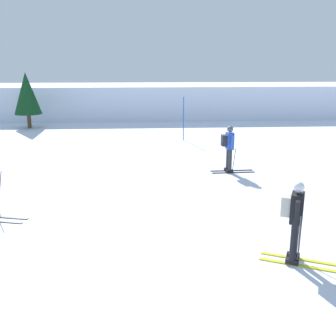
{
  "coord_description": "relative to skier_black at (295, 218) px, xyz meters",
  "views": [
    {
      "loc": [
        0.52,
        -9.17,
        3.98
      ],
      "look_at": [
        1.25,
        2.28,
        0.9
      ],
      "focal_mm": 42.84,
      "sensor_mm": 36.0,
      "label": 1
    }
  ],
  "objects": [
    {
      "name": "skier_blue",
      "position": [
        0.12,
        6.84,
        -0.0
      ],
      "size": [
        1.61,
        1.0,
        1.71
      ],
      "color": "black",
      "rests_on": "ground"
    },
    {
      "name": "far_snow_ridge",
      "position": [
        -3.52,
        22.66,
        0.19
      ],
      "size": [
        80.0,
        6.06,
        2.29
      ],
      "primitive_type": "cube",
      "color": "silver",
      "rests_on": "ground"
    },
    {
      "name": "ground_plane",
      "position": [
        -3.52,
        1.91,
        -0.96
      ],
      "size": [
        120.0,
        120.0,
        0.0
      ],
      "primitive_type": "plane",
      "color": "silver"
    },
    {
      "name": "conifer_far_left",
      "position": [
        -9.91,
        17.57,
        1.13
      ],
      "size": [
        1.63,
        1.63,
        3.34
      ],
      "color": "#513823",
      "rests_on": "ground"
    },
    {
      "name": "trail_marker_pole",
      "position": [
        -0.91,
        13.04,
        0.16
      ],
      "size": [
        0.05,
        0.05,
        2.22
      ],
      "primitive_type": "cylinder",
      "color": "#1E56AD",
      "rests_on": "ground"
    },
    {
      "name": "skier_black",
      "position": [
        0.0,
        0.0,
        0.0
      ],
      "size": [
        1.61,
        1.01,
        1.71
      ],
      "color": "gold",
      "rests_on": "ground"
    }
  ]
}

